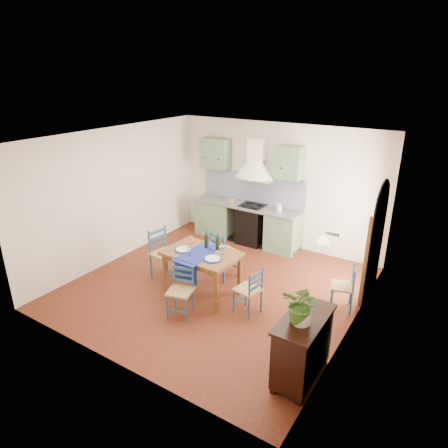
% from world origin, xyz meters
% --- Properties ---
extents(floor, '(5.00, 5.00, 0.00)m').
position_xyz_m(floor, '(0.00, 0.00, 0.00)').
color(floor, '#48190F').
rests_on(floor, ground).
extents(back_wall, '(5.00, 0.96, 2.80)m').
position_xyz_m(back_wall, '(-0.47, 2.29, 1.05)').
color(back_wall, silver).
rests_on(back_wall, ground).
extents(right_wall, '(0.26, 5.00, 2.80)m').
position_xyz_m(right_wall, '(2.50, 0.28, 1.34)').
color(right_wall, silver).
rests_on(right_wall, ground).
extents(left_wall, '(0.04, 5.00, 2.80)m').
position_xyz_m(left_wall, '(-2.50, 0.00, 1.40)').
color(left_wall, silver).
rests_on(left_wall, ground).
extents(ceiling, '(5.00, 5.00, 0.01)m').
position_xyz_m(ceiling, '(0.00, 0.00, 2.80)').
color(ceiling, white).
rests_on(ceiling, back_wall).
extents(dining_table, '(1.34, 1.01, 1.15)m').
position_xyz_m(dining_table, '(-0.08, -0.33, 0.73)').
color(dining_table, brown).
rests_on(dining_table, ground).
extents(chair_near, '(0.48, 0.48, 0.83)m').
position_xyz_m(chair_near, '(-0.01, -1.03, 0.43)').
color(chair_near, navy).
rests_on(chair_near, ground).
extents(chair_far, '(0.57, 0.57, 0.98)m').
position_xyz_m(chair_far, '(-0.10, 0.43, 0.51)').
color(chair_far, navy).
rests_on(chair_far, ground).
extents(chair_left, '(0.53, 0.53, 1.00)m').
position_xyz_m(chair_left, '(-1.06, -0.23, 0.52)').
color(chair_left, navy).
rests_on(chair_left, ground).
extents(chair_right, '(0.45, 0.45, 0.83)m').
position_xyz_m(chair_right, '(0.94, -0.40, 0.43)').
color(chair_right, navy).
rests_on(chair_right, ground).
extents(chair_spare, '(0.47, 0.47, 0.79)m').
position_xyz_m(chair_spare, '(2.23, 0.59, 0.41)').
color(chair_spare, navy).
rests_on(chair_spare, ground).
extents(sideboard, '(0.50, 1.05, 0.94)m').
position_xyz_m(sideboard, '(2.26, -1.35, 0.51)').
color(sideboard, black).
rests_on(sideboard, ground).
extents(potted_plant, '(0.48, 0.42, 0.51)m').
position_xyz_m(potted_plant, '(2.26, -1.47, 1.19)').
color(potted_plant, '#406F24').
rests_on(potted_plant, sideboard).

